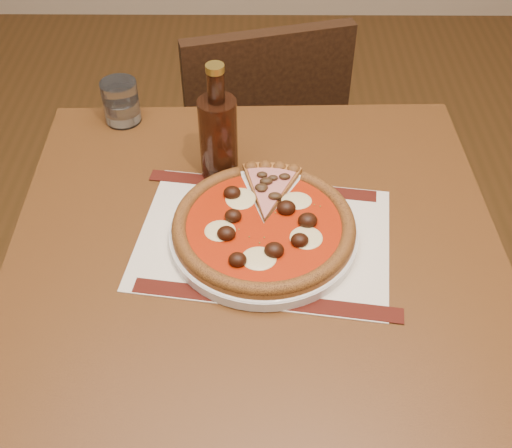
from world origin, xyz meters
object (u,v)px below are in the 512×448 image
at_px(bottle, 218,135).
at_px(water_glass, 121,102).
at_px(table, 256,286).
at_px(plate, 264,234).
at_px(pizza, 264,225).
at_px(chair_far, 257,139).

bearing_deg(bottle, water_glass, 140.51).
bearing_deg(table, bottle, 109.98).
distance_m(plate, pizza, 0.02).
bearing_deg(chair_far, plate, 76.19).
distance_m(table, pizza, 0.13).
xyz_separation_m(plate, pizza, (-0.00, -0.00, 0.02)).
bearing_deg(bottle, table, -70.02).
relative_size(plate, bottle, 1.37).
height_order(plate, pizza, pizza).
distance_m(plate, water_glass, 0.44).
xyz_separation_m(chair_far, water_glass, (-0.27, -0.31, 0.32)).
bearing_deg(plate, pizza, -92.62).
distance_m(chair_far, pizza, 0.71).
height_order(table, water_glass, water_glass).
xyz_separation_m(table, pizza, (0.01, 0.02, 0.13)).
relative_size(chair_far, water_glass, 9.62).
distance_m(table, water_glass, 0.46).
bearing_deg(plate, table, -127.27).
bearing_deg(pizza, water_glass, 130.12).
bearing_deg(plate, water_glass, 130.16).
height_order(chair_far, water_glass, water_glass).
bearing_deg(plate, chair_far, 91.20).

